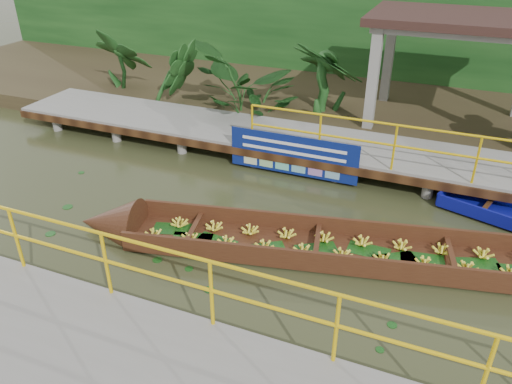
% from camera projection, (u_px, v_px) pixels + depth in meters
% --- Properties ---
extents(ground, '(80.00, 80.00, 0.00)m').
position_uv_depth(ground, '(249.00, 232.00, 9.53)').
color(ground, '#293018').
rests_on(ground, ground).
extents(land_strip, '(30.00, 8.00, 0.45)m').
position_uv_depth(land_strip, '(344.00, 102.00, 15.48)').
color(land_strip, '#362B1B').
rests_on(land_strip, ground).
extents(far_dock, '(16.00, 2.06, 1.66)m').
position_uv_depth(far_dock, '(305.00, 143.00, 12.06)').
color(far_dock, gray).
rests_on(far_dock, ground).
extents(pavilion, '(4.40, 3.00, 3.00)m').
position_uv_depth(pavilion, '(461.00, 30.00, 12.25)').
color(pavilion, gray).
rests_on(pavilion, ground).
extents(foliage_backdrop, '(30.00, 0.80, 4.00)m').
position_uv_depth(foliage_backdrop, '(366.00, 28.00, 16.64)').
color(foliage_backdrop, '#123913').
rests_on(foliage_backdrop, ground).
extents(vendor_boat, '(11.24, 3.41, 2.14)m').
position_uv_depth(vendor_boat, '(396.00, 251.00, 8.61)').
color(vendor_boat, '#381A0F').
rests_on(vendor_boat, ground).
extents(blue_banner, '(3.01, 0.04, 0.94)m').
position_uv_depth(blue_banner, '(293.00, 155.00, 11.25)').
color(blue_banner, navy).
rests_on(blue_banner, ground).
extents(tropical_plants, '(14.46, 1.46, 1.82)m').
position_uv_depth(tropical_plants, '(312.00, 84.00, 13.29)').
color(tropical_plants, '#123913').
rests_on(tropical_plants, ground).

